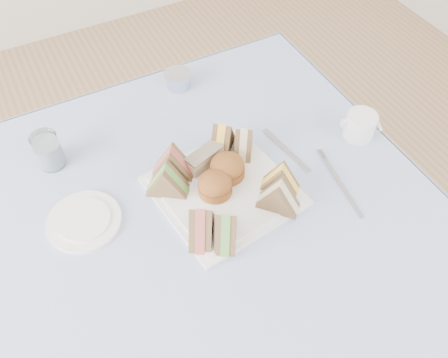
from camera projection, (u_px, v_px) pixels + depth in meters
name	position (u px, v px, depth m)	size (l,w,h in m)	color
floor	(213.00, 337.00, 1.63)	(4.00, 4.00, 0.00)	#9E7751
table	(210.00, 289.00, 1.35)	(0.90, 0.90, 0.74)	brown
tablecloth	(207.00, 214.00, 1.06)	(1.02, 1.02, 0.01)	#A3B7D9
serving_plate	(224.00, 191.00, 1.09)	(0.29, 0.29, 0.01)	white
sandwich_fl_a	(201.00, 222.00, 0.97)	(0.10, 0.05, 0.09)	brown
sandwich_fl_b	(226.00, 226.00, 0.97)	(0.09, 0.04, 0.08)	brown
sandwich_fr_a	(281.00, 177.00, 1.05)	(0.09, 0.04, 0.08)	brown
sandwich_fr_b	(279.00, 195.00, 1.02)	(0.10, 0.04, 0.08)	brown
sandwich_bl_a	(167.00, 179.00, 1.04)	(0.10, 0.05, 0.09)	brown
sandwich_bl_b	(172.00, 161.00, 1.08)	(0.10, 0.05, 0.09)	brown
sandwich_br_a	(244.00, 140.00, 1.12)	(0.09, 0.04, 0.08)	brown
sandwich_br_b	(222.00, 137.00, 1.13)	(0.09, 0.04, 0.08)	brown
scone_left	(215.00, 185.00, 1.06)	(0.08, 0.08, 0.05)	brown
scone_right	(227.00, 167.00, 1.09)	(0.08, 0.08, 0.05)	brown
pastry_slice	(204.00, 158.00, 1.11)	(0.09, 0.04, 0.04)	#C7B984
side_plate	(84.00, 221.00, 1.04)	(0.16, 0.16, 0.01)	white
water_glass	(48.00, 150.00, 1.11)	(0.06, 0.06, 0.09)	white
tea_strainer	(178.00, 81.00, 1.31)	(0.08, 0.08, 0.04)	silver
knife	(286.00, 150.00, 1.17)	(0.01, 0.17, 0.00)	silver
fork	(343.00, 188.00, 1.10)	(0.01, 0.18, 0.00)	silver
creamer_jug	(360.00, 126.00, 1.18)	(0.08, 0.08, 0.07)	white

